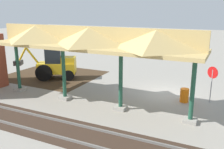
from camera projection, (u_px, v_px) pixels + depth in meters
ground_plane at (166, 94)px, 17.91m from camera, size 120.00×120.00×0.00m
dirt_work_zone at (53, 75)px, 22.78m from camera, size 8.12×7.00×0.01m
platform_canopy at (90, 39)px, 14.92m from camera, size 13.47×3.20×4.90m
rail_tracks at (122, 145)px, 11.11m from camera, size 60.00×2.58×0.15m
stop_sign at (212, 77)px, 15.78m from camera, size 0.65×0.44×2.39m
backhoe at (55, 64)px, 21.39m from camera, size 5.11×3.35×2.82m
dirt_mound at (49, 72)px, 23.84m from camera, size 4.33×4.33×1.37m
traffic_barrel at (184, 95)px, 16.23m from camera, size 0.56×0.56×0.90m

